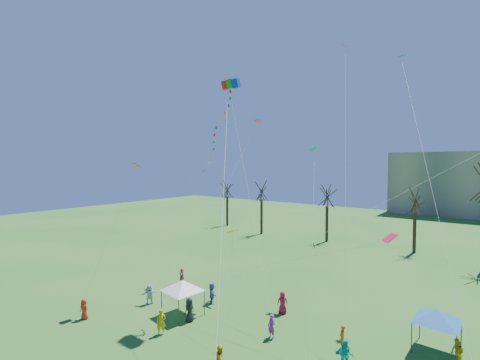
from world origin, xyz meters
The scene contains 6 objects.
bare_tree_row centered at (3.60, 35.46, 7.12)m, with size 67.03×9.61×12.27m.
big_box_kite centered at (-5.94, 8.22, 14.70)m, with size 5.83×7.46×22.95m.
canopy_tent_white centered at (-7.17, 5.01, 2.38)m, with size 3.71×3.71×2.81m.
canopy_tent_blue centered at (9.83, 11.13, 2.37)m, with size 3.72×3.72×2.79m.
festival_crowd centered at (-0.58, 5.22, 0.87)m, with size 26.51×10.95×1.85m.
small_kites_aloft centered at (-0.44, 10.96, 13.78)m, with size 28.95×19.78×32.62m.
Camera 1 is at (12.29, -13.28, 12.06)m, focal length 25.00 mm.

